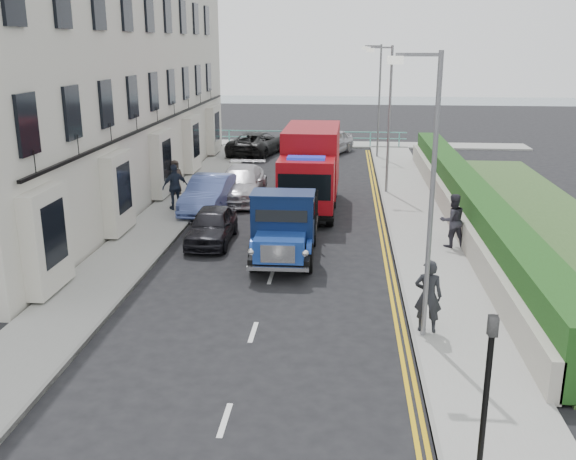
{
  "coord_description": "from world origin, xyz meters",
  "views": [
    {
      "loc": [
        2.22,
        -16.91,
        7.19
      ],
      "look_at": [
        0.49,
        2.61,
        1.4
      ],
      "focal_mm": 40.0,
      "sensor_mm": 36.0,
      "label": 1
    }
  ],
  "objects_px": {
    "pedestrian_east_near": "(428,296)",
    "parked_car_front": "(212,225)",
    "bedford_lorry": "(284,231)",
    "lamp_near": "(428,183)",
    "lamp_mid": "(387,111)",
    "lamp_far": "(377,94)",
    "red_lorry": "(311,167)"
  },
  "relations": [
    {
      "from": "lamp_far",
      "to": "bedford_lorry",
      "type": "relative_size",
      "value": 1.35
    },
    {
      "from": "lamp_far",
      "to": "pedestrian_east_near",
      "type": "relative_size",
      "value": 3.68
    },
    {
      "from": "lamp_far",
      "to": "parked_car_front",
      "type": "relative_size",
      "value": 1.81
    },
    {
      "from": "red_lorry",
      "to": "parked_car_front",
      "type": "height_order",
      "value": "red_lorry"
    },
    {
      "from": "lamp_mid",
      "to": "bedford_lorry",
      "type": "relative_size",
      "value": 1.35
    },
    {
      "from": "lamp_near",
      "to": "red_lorry",
      "type": "xyz_separation_m",
      "value": [
        -3.42,
        12.79,
        -2.11
      ]
    },
    {
      "from": "lamp_mid",
      "to": "pedestrian_east_near",
      "type": "xyz_separation_m",
      "value": [
        0.22,
        -15.76,
        -2.93
      ]
    },
    {
      "from": "red_lorry",
      "to": "lamp_mid",
      "type": "bearing_deg",
      "value": 43.92
    },
    {
      "from": "parked_car_front",
      "to": "pedestrian_east_near",
      "type": "distance_m",
      "value": 10.09
    },
    {
      "from": "lamp_mid",
      "to": "parked_car_front",
      "type": "height_order",
      "value": "lamp_mid"
    },
    {
      "from": "red_lorry",
      "to": "lamp_near",
      "type": "bearing_deg",
      "value": -74.29
    },
    {
      "from": "parked_car_front",
      "to": "lamp_far",
      "type": "bearing_deg",
      "value": 69.3
    },
    {
      "from": "bedford_lorry",
      "to": "parked_car_front",
      "type": "xyz_separation_m",
      "value": [
        -2.87,
        2.08,
        -0.47
      ]
    },
    {
      "from": "lamp_mid",
      "to": "red_lorry",
      "type": "bearing_deg",
      "value": -136.83
    },
    {
      "from": "lamp_far",
      "to": "red_lorry",
      "type": "relative_size",
      "value": 1.03
    },
    {
      "from": "bedford_lorry",
      "to": "pedestrian_east_near",
      "type": "bearing_deg",
      "value": -51.79
    },
    {
      "from": "lamp_far",
      "to": "lamp_near",
      "type": "bearing_deg",
      "value": -90.0
    },
    {
      "from": "lamp_mid",
      "to": "lamp_far",
      "type": "relative_size",
      "value": 1.0
    },
    {
      "from": "lamp_near",
      "to": "bedford_lorry",
      "type": "distance_m",
      "value": 7.27
    },
    {
      "from": "lamp_near",
      "to": "lamp_mid",
      "type": "distance_m",
      "value": 16.0
    },
    {
      "from": "red_lorry",
      "to": "pedestrian_east_near",
      "type": "relative_size",
      "value": 3.58
    },
    {
      "from": "pedestrian_east_near",
      "to": "parked_car_front",
      "type": "bearing_deg",
      "value": -37.42
    },
    {
      "from": "lamp_mid",
      "to": "parked_car_front",
      "type": "bearing_deg",
      "value": -128.55
    },
    {
      "from": "red_lorry",
      "to": "bedford_lorry",
      "type": "bearing_deg",
      "value": -93.06
    },
    {
      "from": "lamp_mid",
      "to": "red_lorry",
      "type": "height_order",
      "value": "lamp_mid"
    },
    {
      "from": "lamp_mid",
      "to": "red_lorry",
      "type": "relative_size",
      "value": 1.03
    },
    {
      "from": "lamp_far",
      "to": "parked_car_front",
      "type": "height_order",
      "value": "lamp_far"
    },
    {
      "from": "lamp_near",
      "to": "parked_car_front",
      "type": "xyz_separation_m",
      "value": [
        -6.78,
        7.49,
        -3.34
      ]
    },
    {
      "from": "lamp_far",
      "to": "parked_car_front",
      "type": "bearing_deg",
      "value": -110.11
    },
    {
      "from": "bedford_lorry",
      "to": "pedestrian_east_near",
      "type": "distance_m",
      "value": 6.62
    },
    {
      "from": "pedestrian_east_near",
      "to": "lamp_far",
      "type": "bearing_deg",
      "value": -80.9
    },
    {
      "from": "lamp_near",
      "to": "red_lorry",
      "type": "relative_size",
      "value": 1.03
    }
  ]
}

